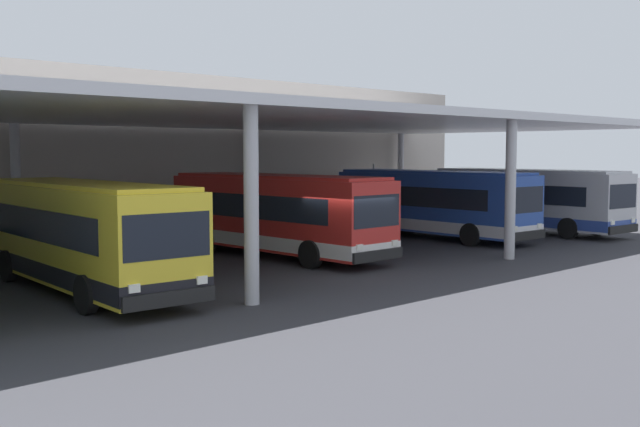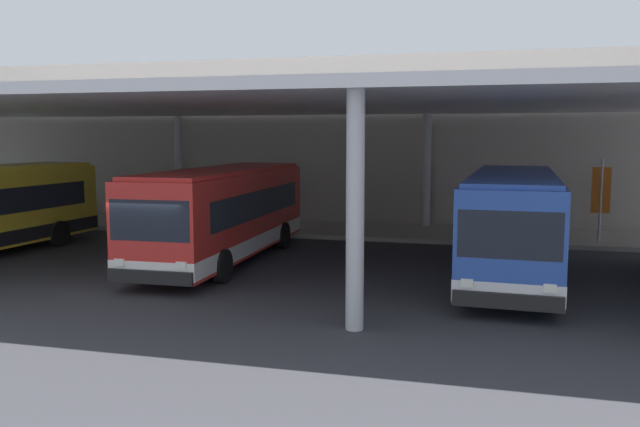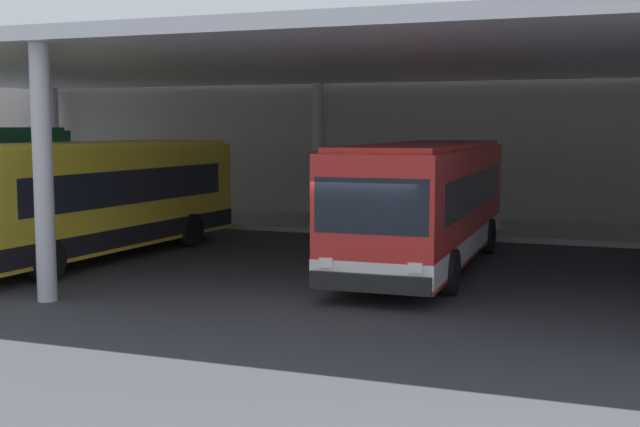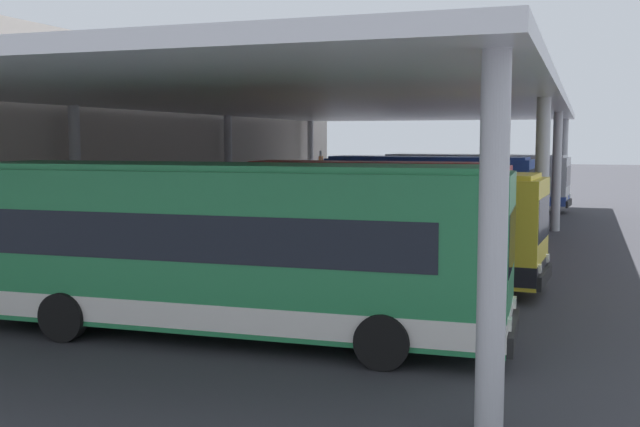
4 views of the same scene
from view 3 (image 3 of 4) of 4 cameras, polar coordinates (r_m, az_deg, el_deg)
ground_plane at (r=17.15m, az=3.41°, el=-5.98°), size 200.00×200.00×0.00m
platform_kerb at (r=28.44m, az=10.32°, el=-1.07°), size 42.00×4.50×0.18m
station_building_facade at (r=31.43m, az=11.50°, el=6.75°), size 48.00×1.60×8.03m
canopy_shelter at (r=22.16m, az=7.71°, el=10.51°), size 40.00×17.00×5.55m
bus_second_bay at (r=22.95m, az=-15.50°, el=1.05°), size 3.15×10.66×3.17m
bus_middle_bay at (r=20.83m, az=7.42°, el=0.73°), size 2.87×10.58×3.17m
bench_waiting at (r=32.35m, az=-9.76°, el=0.81°), size 1.80×0.45×0.92m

